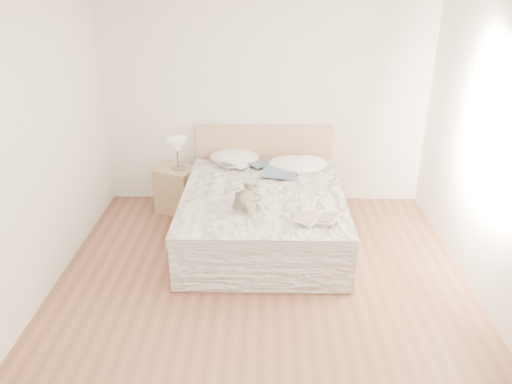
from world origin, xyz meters
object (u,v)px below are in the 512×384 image
bed (263,213)px  table_lamp (177,147)px  photo_book (234,166)px  teddy_bear (245,204)px  nightstand (178,189)px  childrens_book (318,219)px

bed → table_lamp: bearing=147.2°
photo_book → bed: bearing=-96.0°
bed → photo_book: bearing=121.0°
teddy_bear → bed: bearing=85.5°
nightstand → childrens_book: 2.18m
table_lamp → teddy_bear: size_ratio=1.11×
table_lamp → bed: bearing=-32.8°
childrens_book → photo_book: bearing=149.5°
nightstand → childrens_book: childrens_book is taller
table_lamp → photo_book: size_ratio=1.29×
nightstand → table_lamp: table_lamp is taller
nightstand → photo_book: bearing=-6.4°
table_lamp → nightstand: bearing=160.9°
table_lamp → childrens_book: table_lamp is taller
photo_book → teddy_bear: teddy_bear is taller
photo_book → childrens_book: (0.88, -1.37, 0.00)m
bed → teddy_bear: 0.64m
nightstand → teddy_bear: teddy_bear is taller
bed → table_lamp: size_ratio=5.56×
bed → nightstand: (-1.07, 0.68, -0.03)m
bed → nightstand: bearing=147.6°
bed → teddy_bear: size_ratio=6.15×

